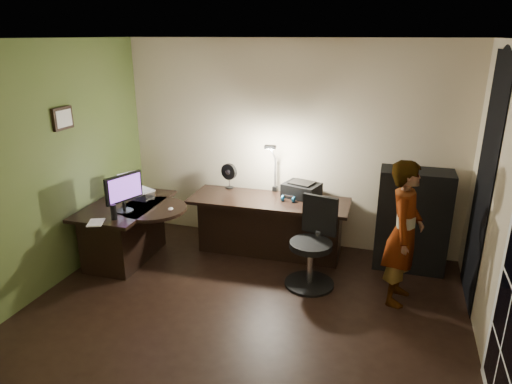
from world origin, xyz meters
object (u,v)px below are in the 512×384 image
(office_chair, at_px, (311,245))
(cabinet, at_px, (412,220))
(monitor, at_px, (123,198))
(person, at_px, (404,233))
(desk_left, at_px, (127,232))
(desk_right, at_px, (269,227))

(office_chair, bearing_deg, cabinet, 48.85)
(monitor, bearing_deg, office_chair, 26.08)
(office_chair, distance_m, person, 1.00)
(desk_left, bearing_deg, desk_right, 20.44)
(monitor, xyz_separation_m, office_chair, (2.20, 0.27, -0.41))
(desk_left, height_order, person, person)
(desk_right, relative_size, monitor, 4.00)
(desk_left, bearing_deg, cabinet, 12.23)
(desk_left, distance_m, person, 3.33)
(desk_right, relative_size, cabinet, 1.62)
(desk_right, height_order, office_chair, office_chair)
(cabinet, bearing_deg, monitor, -162.85)
(cabinet, bearing_deg, office_chair, -144.27)
(desk_right, distance_m, cabinet, 1.77)
(desk_right, height_order, cabinet, cabinet)
(cabinet, height_order, office_chair, cabinet)
(monitor, bearing_deg, person, 23.83)
(office_chair, bearing_deg, desk_left, -166.46)
(cabinet, distance_m, monitor, 3.45)
(desk_right, bearing_deg, cabinet, 3.67)
(monitor, height_order, person, person)
(person, bearing_deg, monitor, 103.92)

